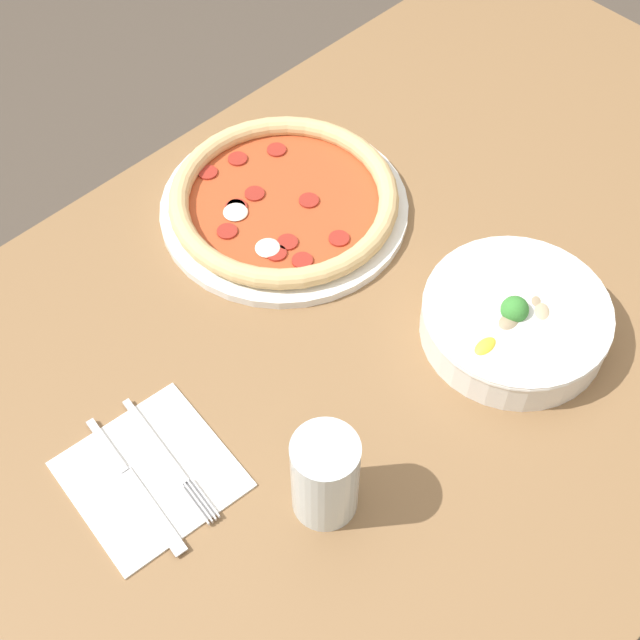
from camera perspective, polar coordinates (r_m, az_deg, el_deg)
ground_plane at (r=1.73m, az=2.82°, el=-14.81°), size 8.00×8.00×0.00m
dining_table at (r=1.15m, az=4.11°, el=-2.90°), size 1.40×0.84×0.75m
pizza at (r=1.16m, az=-2.33°, el=7.60°), size 0.32×0.32×0.04m
bowl at (r=1.05m, az=12.38°, el=0.12°), size 0.22×0.22×0.07m
napkin at (r=0.97m, az=-10.79°, el=-9.68°), size 0.18×0.18×0.00m
fork at (r=0.97m, az=-9.76°, el=-8.64°), size 0.03×0.18×0.00m
knife at (r=0.97m, az=-12.03°, el=-9.94°), size 0.03×0.19×0.01m
glass at (r=0.89m, az=0.32°, el=-9.96°), size 0.07×0.07×0.12m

